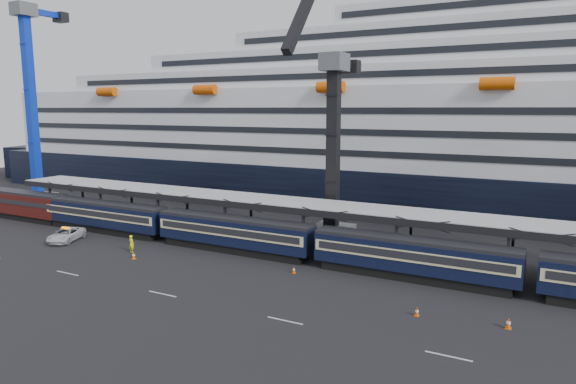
# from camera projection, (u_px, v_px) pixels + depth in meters

# --- Properties ---
(ground) EXTENTS (260.00, 260.00, 0.00)m
(ground) POSITION_uv_depth(u_px,v_px,m) (489.00, 339.00, 35.65)
(ground) COLOR black
(ground) RESTS_ON ground
(train) EXTENTS (133.05, 3.00, 4.05)m
(train) POSITION_uv_depth(u_px,v_px,m) (450.00, 261.00, 46.16)
(train) COLOR black
(train) RESTS_ON ground
(canopy) EXTENTS (130.00, 6.25, 5.53)m
(canopy) POSITION_uv_depth(u_px,v_px,m) (512.00, 225.00, 47.01)
(canopy) COLOR #94989C
(canopy) RESTS_ON ground
(cruise_ship) EXTENTS (214.09, 28.84, 34.00)m
(cruise_ship) POSITION_uv_depth(u_px,v_px,m) (527.00, 133.00, 74.25)
(cruise_ship) COLOR black
(cruise_ship) RESTS_ON ground
(crane_blue) EXTENTS (4.50, 19.91, 52.01)m
(crane_blue) POSITION_uv_depth(u_px,v_px,m) (28.00, 93.00, 81.33)
(crane_blue) COLOR #47494E
(crane_blue) RESTS_ON ground
(crane_dark_near) EXTENTS (4.50, 17.75, 35.08)m
(crane_dark_near) POSITION_uv_depth(u_px,v_px,m) (332.00, 142.00, 59.19)
(crane_dark_near) COLOR #47494E
(crane_dark_near) RESTS_ON ground
(pickup_truck) EXTENTS (4.45, 6.14, 1.55)m
(pickup_truck) POSITION_uv_depth(u_px,v_px,m) (66.00, 235.00, 61.76)
(pickup_truck) COLOR silver
(pickup_truck) RESTS_ON ground
(worker) EXTENTS (0.79, 0.59, 1.97)m
(worker) POSITION_uv_depth(u_px,v_px,m) (131.00, 244.00, 56.83)
(worker) COLOR #EFF70D
(worker) RESTS_ON ground
(traffic_cone_a) EXTENTS (0.41, 0.41, 0.83)m
(traffic_cone_a) POSITION_uv_depth(u_px,v_px,m) (134.00, 255.00, 54.39)
(traffic_cone_a) COLOR #D64E06
(traffic_cone_a) RESTS_ON ground
(traffic_cone_b) EXTENTS (0.35, 0.35, 0.70)m
(traffic_cone_b) POSITION_uv_depth(u_px,v_px,m) (294.00, 270.00, 49.73)
(traffic_cone_b) COLOR #D64E06
(traffic_cone_b) RESTS_ON ground
(traffic_cone_c) EXTENTS (0.37, 0.37, 0.75)m
(traffic_cone_c) POSITION_uv_depth(u_px,v_px,m) (417.00, 311.00, 39.47)
(traffic_cone_c) COLOR #D64E06
(traffic_cone_c) RESTS_ON ground
(traffic_cone_d) EXTENTS (0.43, 0.43, 0.87)m
(traffic_cone_d) POSITION_uv_depth(u_px,v_px,m) (508.00, 323.00, 37.17)
(traffic_cone_d) COLOR #D64E06
(traffic_cone_d) RESTS_ON ground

